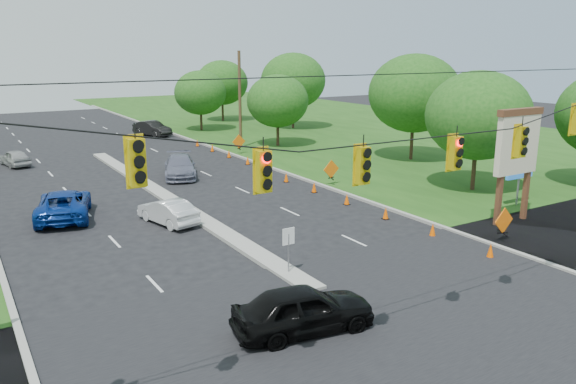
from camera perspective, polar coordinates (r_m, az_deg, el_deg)
ground at (r=19.01m, az=9.87°, el=-14.31°), size 160.00×160.00×0.00m
grass_right at (r=53.23m, az=20.11°, el=3.58°), size 40.00×160.00×0.06m
cross_street at (r=19.01m, az=9.87°, el=-14.31°), size 160.00×14.00×0.02m
curb_right at (r=48.31m, az=-4.67°, el=3.40°), size 0.25×110.00×0.16m
median at (r=36.36m, az=-12.43°, el=-0.49°), size 1.00×34.00×0.18m
median_sign at (r=22.84m, az=0.05°, el=-5.09°), size 0.55×0.06×2.05m
signal_span at (r=16.49m, az=12.75°, el=-0.33°), size 25.60×0.32×9.00m
utility_pole_far_right at (r=53.20m, az=-4.91°, el=9.28°), size 0.28×0.28×9.00m
pylon_sign at (r=32.02m, az=22.30°, el=4.14°), size 5.90×2.30×6.12m
cone_0 at (r=26.68m, az=19.88°, el=-5.62°), size 0.32×0.32×0.70m
cone_1 at (r=28.84m, az=14.48°, el=-3.74°), size 0.32×0.32×0.70m
cone_2 at (r=31.24m, az=9.90°, el=-2.11°), size 0.32×0.32×0.70m
cone_3 at (r=33.83m, az=6.00°, el=-0.71°), size 0.32×0.32×0.70m
cone_4 at (r=36.58m, az=2.67°, el=0.49°), size 0.32×0.32×0.70m
cone_5 at (r=39.44m, az=-0.18°, el=1.51°), size 0.32×0.32×0.70m
cone_6 at (r=42.40m, az=-2.65°, el=2.40°), size 0.32×0.32×0.70m
cone_7 at (r=45.71m, az=-4.12°, el=3.24°), size 0.32×0.32×0.70m
cone_8 at (r=48.79m, az=-6.02°, el=3.89°), size 0.32×0.32×0.70m
cone_9 at (r=51.93m, az=-7.70°, el=4.46°), size 0.32×0.32×0.70m
cone_10 at (r=55.11m, az=-9.19°, el=4.97°), size 0.32×0.32×0.70m
work_sign_0 at (r=28.61m, az=21.07°, el=-2.84°), size 1.27×0.58×1.37m
work_sign_1 at (r=38.38m, az=4.41°, el=2.25°), size 1.27×0.58×1.37m
work_sign_2 at (r=50.19m, az=-5.02°, el=5.06°), size 1.27×0.58×1.37m
tree_7 at (r=38.32m, az=18.77°, el=7.38°), size 6.72×6.72×7.84m
tree_8 at (r=47.97m, az=12.71°, el=9.75°), size 7.56×7.56×8.82m
tree_9 at (r=54.01m, az=-1.06°, el=9.23°), size 5.88×5.88×6.86m
tree_10 at (r=66.59m, az=0.53°, el=11.24°), size 7.56×7.56×8.82m
tree_11 at (r=74.39m, az=-6.73°, el=10.97°), size 6.72×6.72×7.84m
tree_12 at (r=65.62m, az=-8.91°, el=9.94°), size 5.88×5.88×6.86m
black_sedan at (r=18.71m, az=1.58°, el=-11.82°), size 4.94×2.57×1.61m
white_sedan at (r=30.61m, az=-12.12°, el=-1.94°), size 2.30×4.28×1.34m
blue_pickup at (r=33.21m, az=-21.82°, el=-1.16°), size 4.03×6.24×1.60m
silver_car_far at (r=41.78m, az=-10.92°, el=2.58°), size 3.88×5.81×1.56m
silver_car_oncoming at (r=49.97m, az=-26.00°, el=3.13°), size 2.29×4.12×1.32m
dark_car_receding at (r=62.83m, az=-13.63°, el=6.29°), size 3.22×5.16×1.61m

